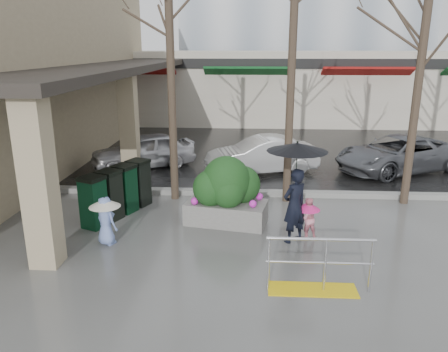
# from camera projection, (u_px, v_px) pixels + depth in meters

# --- Properties ---
(ground) EXTENTS (120.00, 120.00, 0.00)m
(ground) POSITION_uv_depth(u_px,v_px,m) (242.00, 257.00, 9.11)
(ground) COLOR #51514F
(ground) RESTS_ON ground
(street_asphalt) EXTENTS (120.00, 36.00, 0.01)m
(street_asphalt) POSITION_uv_depth(u_px,v_px,m) (248.00, 111.00, 30.17)
(street_asphalt) COLOR black
(street_asphalt) RESTS_ON ground
(curb) EXTENTS (120.00, 0.30, 0.15)m
(curb) POSITION_uv_depth(u_px,v_px,m) (244.00, 193.00, 12.91)
(curb) COLOR gray
(curb) RESTS_ON ground
(near_building) EXTENTS (6.00, 18.00, 8.00)m
(near_building) POSITION_uv_depth(u_px,v_px,m) (4.00, 53.00, 16.13)
(near_building) COLOR tan
(near_building) RESTS_ON ground
(canopy_slab) EXTENTS (2.80, 18.00, 0.25)m
(canopy_slab) POSITION_uv_depth(u_px,v_px,m) (116.00, 64.00, 16.01)
(canopy_slab) COLOR #2D2823
(canopy_slab) RESTS_ON pillar_front
(pillar_front) EXTENTS (0.55, 0.55, 3.50)m
(pillar_front) POSITION_uv_depth(u_px,v_px,m) (39.00, 181.00, 8.35)
(pillar_front) COLOR tan
(pillar_front) RESTS_ON ground
(pillar_back) EXTENTS (0.55, 0.55, 3.50)m
(pillar_back) POSITION_uv_depth(u_px,v_px,m) (129.00, 124.00, 14.57)
(pillar_back) COLOR tan
(pillar_back) RESTS_ON ground
(storefront_row) EXTENTS (34.00, 6.74, 4.00)m
(storefront_row) POSITION_uv_depth(u_px,v_px,m) (282.00, 86.00, 25.62)
(storefront_row) COLOR beige
(storefront_row) RESTS_ON ground
(handrail) EXTENTS (1.90, 0.50, 1.03)m
(handrail) POSITION_uv_depth(u_px,v_px,m) (317.00, 271.00, 7.78)
(handrail) COLOR yellow
(handrail) RESTS_ON ground
(tree_west) EXTENTS (3.20, 3.20, 6.80)m
(tree_west) POSITION_uv_depth(u_px,v_px,m) (169.00, 12.00, 11.22)
(tree_west) COLOR #382B21
(tree_west) RESTS_ON ground
(tree_midwest) EXTENTS (3.20, 3.20, 7.00)m
(tree_midwest) POSITION_uv_depth(u_px,v_px,m) (294.00, 5.00, 11.00)
(tree_midwest) COLOR #382B21
(tree_midwest) RESTS_ON ground
(tree_mideast) EXTENTS (3.20, 3.20, 6.50)m
(tree_mideast) POSITION_uv_depth(u_px,v_px,m) (426.00, 20.00, 10.92)
(tree_mideast) COLOR #382B21
(tree_mideast) RESTS_ON ground
(woman) EXTENTS (1.31, 1.31, 2.32)m
(woman) POSITION_uv_depth(u_px,v_px,m) (296.00, 182.00, 9.47)
(woman) COLOR black
(woman) RESTS_ON ground
(child_pink) EXTENTS (0.57, 0.57, 0.97)m
(child_pink) POSITION_uv_depth(u_px,v_px,m) (307.00, 215.00, 9.89)
(child_pink) COLOR pink
(child_pink) RESTS_ON ground
(child_blue) EXTENTS (0.69, 0.69, 1.10)m
(child_blue) POSITION_uv_depth(u_px,v_px,m) (106.00, 215.00, 9.56)
(child_blue) COLOR #7B94DB
(child_blue) RESTS_ON ground
(planter) EXTENTS (2.11, 1.34, 1.71)m
(planter) POSITION_uv_depth(u_px,v_px,m) (227.00, 191.00, 10.69)
(planter) COLOR slate
(planter) RESTS_ON ground
(news_boxes) EXTENTS (1.38, 2.30, 1.28)m
(news_boxes) POSITION_uv_depth(u_px,v_px,m) (118.00, 192.00, 11.24)
(news_boxes) COLOR #0D3B21
(news_boxes) RESTS_ON ground
(car_a) EXTENTS (3.97, 3.00, 1.26)m
(car_a) POSITION_uv_depth(u_px,v_px,m) (143.00, 151.00, 15.73)
(car_a) COLOR silver
(car_a) RESTS_ON ground
(car_b) EXTENTS (4.05, 2.44, 1.26)m
(car_b) POSITION_uv_depth(u_px,v_px,m) (262.00, 155.00, 15.06)
(car_b) COLOR white
(car_b) RESTS_ON ground
(car_c) EXTENTS (4.99, 3.86, 1.26)m
(car_c) POSITION_uv_depth(u_px,v_px,m) (398.00, 154.00, 15.26)
(car_c) COLOR #5B5E63
(car_c) RESTS_ON ground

